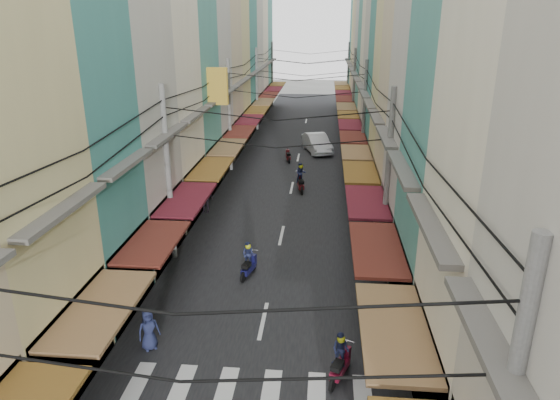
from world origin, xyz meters
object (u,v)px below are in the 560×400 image
Objects in this scene: bicycle at (449,292)px; white_car at (317,152)px; market_umbrella at (442,272)px; traffic_sign at (418,271)px.

white_car is at bearing 17.14° from bicycle.
market_umbrella is at bearing 157.96° from bicycle.
traffic_sign reaches higher than market_umbrella.
bicycle is at bearing 52.72° from traffic_sign.
bicycle is 0.53× the size of traffic_sign.
bicycle is at bearing -92.20° from white_car.
white_car is at bearing 101.50° from market_umbrella.
white_car is 2.53× the size of market_umbrella.
traffic_sign is at bearing 145.38° from bicycle.
traffic_sign is at bearing -97.53° from white_car.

